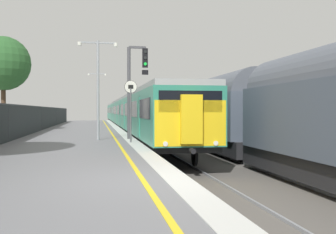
% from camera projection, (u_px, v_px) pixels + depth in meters
% --- Properties ---
extents(ground, '(17.40, 110.00, 1.21)m').
position_uv_depth(ground, '(275.00, 203.00, 9.17)').
color(ground, slate).
extents(commuter_train_at_platform, '(2.83, 63.56, 3.81)m').
position_uv_depth(commuter_train_at_platform, '(127.00, 113.00, 45.96)').
color(commuter_train_at_platform, '#2D846B').
rests_on(commuter_train_at_platform, ground).
extents(freight_train_adjacent_track, '(2.60, 39.30, 4.51)m').
position_uv_depth(freight_train_adjacent_track, '(220.00, 111.00, 24.82)').
color(freight_train_adjacent_track, '#232326').
rests_on(freight_train_adjacent_track, ground).
extents(signal_gantry, '(1.10, 0.24, 4.86)m').
position_uv_depth(signal_gantry, '(134.00, 81.00, 21.24)').
color(signal_gantry, '#47474C').
rests_on(signal_gantry, ground).
extents(speed_limit_sign, '(0.59, 0.08, 2.89)m').
position_uv_depth(speed_limit_sign, '(131.00, 103.00, 18.87)').
color(speed_limit_sign, '#59595B').
rests_on(speed_limit_sign, ground).
extents(platform_lamp_mid, '(2.00, 0.20, 5.02)m').
position_uv_depth(platform_lamp_mid, '(98.00, 81.00, 20.51)').
color(platform_lamp_mid, '#93999E').
rests_on(platform_lamp_mid, ground).
extents(platform_lamp_far, '(2.00, 0.20, 5.62)m').
position_uv_depth(platform_lamp_far, '(97.00, 94.00, 44.23)').
color(platform_lamp_far, '#93999E').
rests_on(platform_lamp_far, ground).
extents(background_tree_centre, '(3.93, 3.93, 6.89)m').
position_uv_depth(background_tree_centre, '(3.00, 65.00, 29.47)').
color(background_tree_centre, '#473323').
rests_on(background_tree_centre, ground).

